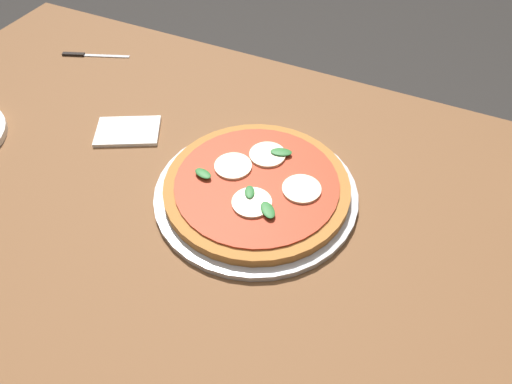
{
  "coord_description": "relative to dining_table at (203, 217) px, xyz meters",
  "views": [
    {
      "loc": [
        0.37,
        -0.52,
        1.41
      ],
      "look_at": [
        0.11,
        0.02,
        0.77
      ],
      "focal_mm": 33.94,
      "sensor_mm": 36.0,
      "label": 1
    }
  ],
  "objects": [
    {
      "name": "dining_table",
      "position": [
        0.0,
        0.0,
        0.0
      ],
      "size": [
        1.55,
        0.9,
        0.76
      ],
      "color": "brown",
      "rests_on": "ground_plane"
    },
    {
      "name": "napkin",
      "position": [
        -0.21,
        0.07,
        0.1
      ],
      "size": [
        0.16,
        0.14,
        0.01
      ],
      "primitive_type": "cube",
      "rotation": [
        0.0,
        0.0,
        0.48
      ],
      "color": "white",
      "rests_on": "dining_table"
    },
    {
      "name": "ground_plane",
      "position": [
        0.0,
        0.0,
        -0.66
      ],
      "size": [
        6.0,
        6.0,
        0.0
      ],
      "primitive_type": "plane",
      "color": "#2D2B28"
    },
    {
      "name": "serving_tray",
      "position": [
        0.11,
        0.02,
        0.1
      ],
      "size": [
        0.37,
        0.37,
        0.01
      ],
      "primitive_type": "cylinder",
      "color": "silver",
      "rests_on": "dining_table"
    },
    {
      "name": "knife",
      "position": [
        -0.48,
        0.27,
        0.1
      ],
      "size": [
        0.16,
        0.07,
        0.01
      ],
      "color": "black",
      "rests_on": "dining_table"
    },
    {
      "name": "pizza",
      "position": [
        0.11,
        0.02,
        0.12
      ],
      "size": [
        0.34,
        0.34,
        0.03
      ],
      "color": "#B27033",
      "rests_on": "serving_tray"
    }
  ]
}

